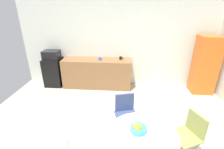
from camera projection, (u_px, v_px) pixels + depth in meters
wall_back at (117, 44)px, 5.11m from camera, size 6.00×0.10×2.60m
counter_block at (97, 73)px, 5.16m from camera, size 2.10×0.60×0.90m
mini_fridge at (54, 72)px, 5.27m from camera, size 0.54×0.54×0.89m
microwave at (52, 55)px, 5.04m from camera, size 0.48×0.38×0.26m
locker_cabinet at (205, 65)px, 4.69m from camera, size 0.60×0.50×1.67m
round_table at (142, 142)px, 2.38m from camera, size 1.00×1.00×0.75m
chair_olive at (191, 131)px, 2.70m from camera, size 0.56×0.56×0.83m
chair_navy at (126, 110)px, 3.24m from camera, size 0.51×0.51×0.83m
fruit_bowl at (138, 128)px, 2.35m from camera, size 0.24×0.24×0.13m
mug_white at (100, 59)px, 4.91m from camera, size 0.13×0.08×0.09m
mug_green at (121, 58)px, 4.96m from camera, size 0.13×0.08×0.09m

